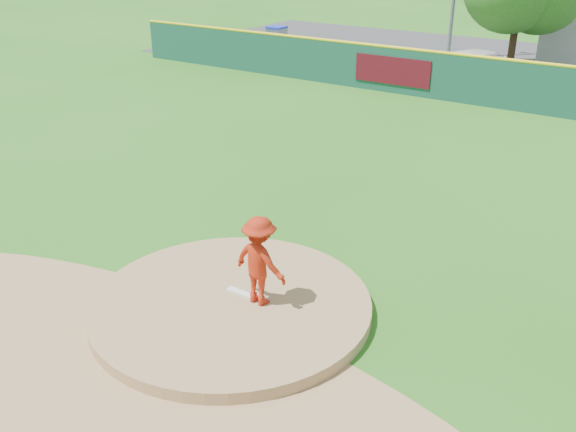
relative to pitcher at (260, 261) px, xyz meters
The scene contains 10 objects.
ground 1.29m from the pitcher, 150.92° to the right, with size 120.00×120.00×0.00m, color #286B19.
pitchers_mound 1.29m from the pitcher, 150.92° to the right, with size 5.50×5.50×0.50m, color #9E774C.
pitching_rubber 1.02m from the pitcher, behind, with size 0.60×0.15×0.04m, color white.
infield_dirt_arc 3.51m from the pitcher, 98.81° to the right, with size 15.40×15.40×0.01m, color #9E774C.
parking_lot 26.75m from the pitcher, 91.09° to the left, with size 44.00×16.00×0.02m, color #38383A.
pitcher is the anchor object (origin of this frame).
van 21.89m from the pitcher, 97.63° to the left, with size 2.45×5.31×1.48m, color white.
fence_banners 17.64m from the pitcher, 89.84° to the left, with size 15.04×0.04×1.20m.
playground_slide 27.72m from the pitcher, 124.32° to the left, with size 0.95×2.68×1.48m.
outfield_fence 17.72m from the pitcher, 91.64° to the left, with size 40.00×0.14×2.07m.
Camera 1 is at (6.91, -8.26, 6.97)m, focal length 40.00 mm.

